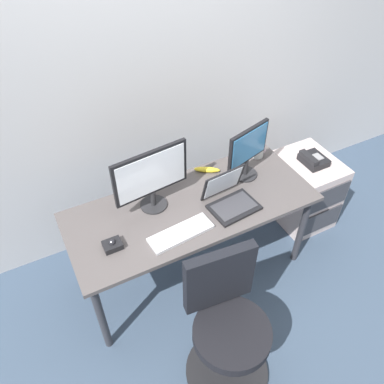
% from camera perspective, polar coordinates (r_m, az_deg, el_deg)
% --- Properties ---
extents(ground_plane, '(8.00, 8.00, 0.00)m').
position_cam_1_polar(ground_plane, '(3.11, 0.00, -11.19)').
color(ground_plane, '#3B4C61').
extents(back_wall, '(6.00, 0.10, 2.80)m').
position_cam_1_polar(back_wall, '(2.71, -7.15, 18.11)').
color(back_wall, '#B9B8BA').
rests_on(back_wall, ground).
extents(desk, '(1.67, 0.69, 0.71)m').
position_cam_1_polar(desk, '(2.63, 0.00, -3.08)').
color(desk, '#524C4B').
rests_on(desk, ground).
extents(file_cabinet, '(0.42, 0.53, 0.61)m').
position_cam_1_polar(file_cabinet, '(3.40, 16.14, 0.26)').
color(file_cabinet, beige).
rests_on(file_cabinet, ground).
extents(desk_phone, '(0.17, 0.20, 0.09)m').
position_cam_1_polar(desk_phone, '(3.18, 17.38, 4.57)').
color(desk_phone, black).
rests_on(desk_phone, file_cabinet).
extents(office_chair, '(0.52, 0.52, 0.97)m').
position_cam_1_polar(office_chair, '(2.35, 5.13, -19.37)').
color(office_chair, black).
rests_on(office_chair, ground).
extents(monitor_main, '(0.51, 0.18, 0.44)m').
position_cam_1_polar(monitor_main, '(2.42, -6.02, 2.30)').
color(monitor_main, '#262628').
rests_on(monitor_main, desk).
extents(monitor_side, '(0.36, 0.18, 0.39)m').
position_cam_1_polar(monitor_side, '(2.69, 8.21, 6.18)').
color(monitor_side, '#262628').
rests_on(monitor_side, desk).
extents(keyboard, '(0.42, 0.17, 0.03)m').
position_cam_1_polar(keyboard, '(2.39, -1.65, -6.02)').
color(keyboard, silver).
rests_on(keyboard, desk).
extents(laptop, '(0.33, 0.31, 0.23)m').
position_cam_1_polar(laptop, '(2.56, 5.60, -0.89)').
color(laptop, black).
rests_on(laptop, desk).
extents(trackball_mouse, '(0.11, 0.09, 0.07)m').
position_cam_1_polar(trackball_mouse, '(2.37, -11.61, -7.61)').
color(trackball_mouse, black).
rests_on(trackball_mouse, desk).
extents(coffee_mug, '(0.10, 0.09, 0.09)m').
position_cam_1_polar(coffee_mug, '(2.99, 9.69, 5.95)').
color(coffee_mug, silver).
rests_on(coffee_mug, desk).
extents(banana, '(0.18, 0.14, 0.04)m').
position_cam_1_polar(banana, '(2.82, 2.23, 3.30)').
color(banana, yellow).
rests_on(banana, desk).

